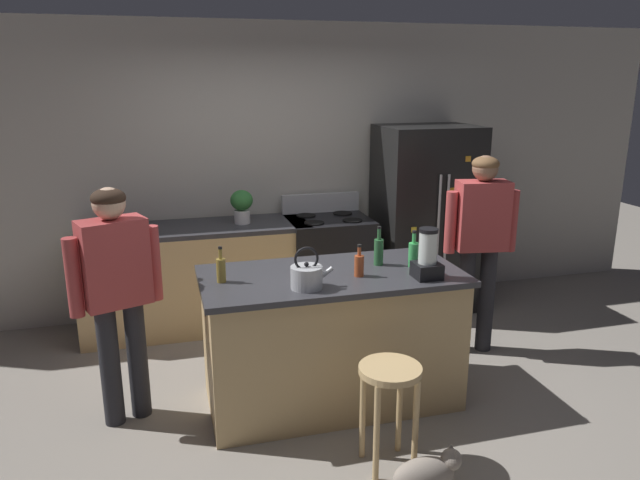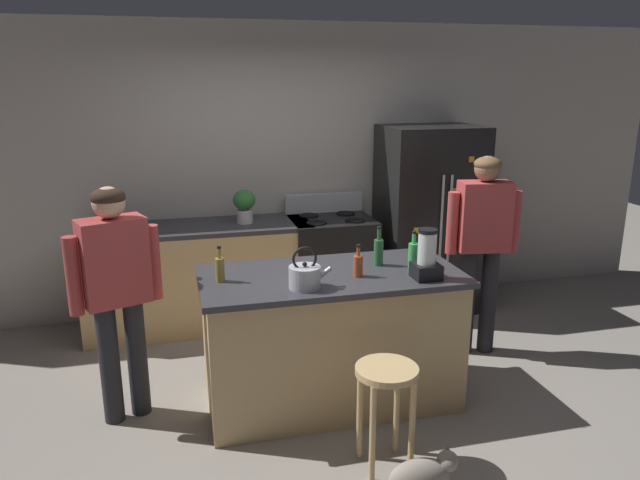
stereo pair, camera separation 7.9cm
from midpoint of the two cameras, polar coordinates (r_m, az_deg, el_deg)
name	(u,v)px [view 2 (the right image)]	position (r m, az deg, el deg)	size (l,w,h in m)	color
ground_plane	(330,399)	(4.39, 1.53, -14.95)	(14.00, 14.00, 0.00)	gray
back_wall	(278,170)	(5.75, -3.66, 6.72)	(8.00, 0.10, 2.70)	#BCB7AD
kitchen_island	(331,338)	(4.17, 1.58, -9.32)	(1.75, 0.85, 0.94)	tan
back_counter_run	(200,276)	(5.48, -10.98, -3.44)	(2.00, 0.64, 0.94)	tan
refrigerator	(428,219)	(5.83, 10.69, 1.97)	(0.90, 0.73, 1.77)	black
stove_range	(331,266)	(5.64, 1.48, -2.49)	(0.76, 0.65, 1.12)	black
person_by_island_left	(116,283)	(3.99, -18.36, -3.94)	(0.58, 0.35, 1.57)	#26262B
person_by_sink_right	(482,237)	(4.91, 15.71, 0.32)	(0.60, 0.28, 1.63)	#26262B
bar_stool	(386,390)	(3.51, 7.01, -14.01)	(0.36, 0.36, 0.64)	tan
cat	(423,475)	(3.56, 10.48, -21.20)	(0.52, 0.18, 0.26)	gray
potted_plant	(244,204)	(5.35, -6.82, 3.44)	(0.20, 0.20, 0.30)	silver
blender_appliance	(427,258)	(3.92, 10.73, -1.69)	(0.17, 0.17, 0.33)	black
bottle_soda	(413,254)	(4.15, 9.45, -1.34)	(0.07, 0.07, 0.26)	#3FB259
bottle_olive_oil	(378,251)	(4.15, 6.16, -1.07)	(0.07, 0.07, 0.28)	#2D6638
bottle_cooking_sauce	(358,265)	(3.92, 4.24, -2.40)	(0.06, 0.06, 0.22)	#B24C26
bottle_vinegar	(220,269)	(3.86, -8.96, -2.72)	(0.06, 0.06, 0.24)	olive
tea_kettle	(305,276)	(3.70, -0.83, -3.46)	(0.28, 0.20, 0.27)	#B7BABF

